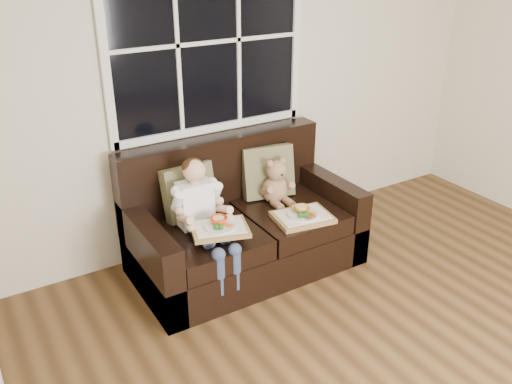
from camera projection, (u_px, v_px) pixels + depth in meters
window_back at (208, 42)px, 3.97m from camera, size 1.62×0.04×1.37m
loveseat at (242, 228)px, 4.18m from camera, size 1.70×0.92×0.96m
pillow_left at (189, 192)px, 3.99m from camera, size 0.41×0.22×0.41m
pillow_right at (268, 172)px, 4.31m from camera, size 0.44×0.27×0.42m
child at (201, 209)px, 3.77m from camera, size 0.36×0.59×0.80m
teddy_bear at (276, 184)px, 4.23m from camera, size 0.22×0.28×0.38m
tray_left at (220, 227)px, 3.65m from camera, size 0.45×0.39×0.09m
tray_right at (302, 216)px, 4.00m from camera, size 0.46×0.38×0.10m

